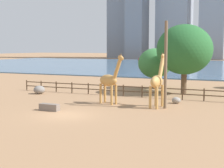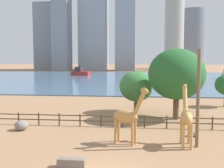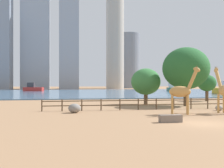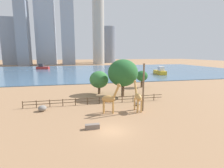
{
  "view_description": "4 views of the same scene",
  "coord_description": "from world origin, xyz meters",
  "px_view_note": "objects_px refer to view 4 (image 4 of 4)",
  "views": [
    {
      "loc": [
        14.44,
        -23.48,
        5.45
      ],
      "look_at": [
        1.01,
        7.19,
        1.87
      ],
      "focal_mm": 55.0,
      "sensor_mm": 36.0,
      "label": 1
    },
    {
      "loc": [
        2.26,
        -16.05,
        7.09
      ],
      "look_at": [
        -1.51,
        18.58,
        3.81
      ],
      "focal_mm": 45.0,
      "sensor_mm": 36.0,
      "label": 2
    },
    {
      "loc": [
        -10.7,
        -20.05,
        3.09
      ],
      "look_at": [
        -2.95,
        24.05,
        3.03
      ],
      "focal_mm": 45.0,
      "sensor_mm": 36.0,
      "label": 3
    },
    {
      "loc": [
        -4.38,
        -19.49,
        9.25
      ],
      "look_at": [
        3.55,
        15.69,
        3.02
      ],
      "focal_mm": 28.0,
      "sensor_mm": 36.0,
      "label": 4
    }
  ],
  "objects_px": {
    "utility_pole": "(143,88)",
    "tree_center_broad": "(123,73)",
    "boulder_by_pole": "(42,108)",
    "boat_ferry": "(43,67)",
    "giraffe_tall": "(110,99)",
    "feeding_trough": "(92,126)",
    "boat_tug": "(131,67)",
    "boulder_near_fence": "(138,104)",
    "boat_barge": "(160,72)",
    "tree_left_large": "(142,76)",
    "giraffe_companion": "(138,97)",
    "boat_sailboat": "(114,65)",
    "tree_right_tall": "(99,80)"
  },
  "relations": [
    {
      "from": "feeding_trough",
      "to": "utility_pole",
      "type": "bearing_deg",
      "value": 30.25
    },
    {
      "from": "giraffe_tall",
      "to": "utility_pole",
      "type": "bearing_deg",
      "value": 18.76
    },
    {
      "from": "boulder_near_fence",
      "to": "boat_ferry",
      "type": "distance_m",
      "value": 87.46
    },
    {
      "from": "feeding_trough",
      "to": "boat_ferry",
      "type": "height_order",
      "value": "boat_ferry"
    },
    {
      "from": "tree_right_tall",
      "to": "boat_barge",
      "type": "relative_size",
      "value": 0.63
    },
    {
      "from": "tree_center_broad",
      "to": "tree_right_tall",
      "type": "relative_size",
      "value": 1.52
    },
    {
      "from": "giraffe_companion",
      "to": "utility_pole",
      "type": "relative_size",
      "value": 0.65
    },
    {
      "from": "giraffe_tall",
      "to": "giraffe_companion",
      "type": "bearing_deg",
      "value": 21.73
    },
    {
      "from": "boat_sailboat",
      "to": "boat_tug",
      "type": "xyz_separation_m",
      "value": [
        3.75,
        -26.59,
        0.36
      ]
    },
    {
      "from": "giraffe_tall",
      "to": "boat_barge",
      "type": "distance_m",
      "value": 55.97
    },
    {
      "from": "giraffe_tall",
      "to": "feeding_trough",
      "type": "relative_size",
      "value": 2.73
    },
    {
      "from": "feeding_trough",
      "to": "boat_tug",
      "type": "relative_size",
      "value": 0.24
    },
    {
      "from": "utility_pole",
      "to": "boat_sailboat",
      "type": "xyz_separation_m",
      "value": [
        19.65,
        101.85,
        -3.0
      ]
    },
    {
      "from": "boat_barge",
      "to": "boulder_by_pole",
      "type": "bearing_deg",
      "value": 138.57
    },
    {
      "from": "boulder_by_pole",
      "to": "giraffe_tall",
      "type": "bearing_deg",
      "value": -17.38
    },
    {
      "from": "giraffe_companion",
      "to": "boat_tug",
      "type": "bearing_deg",
      "value": -15.57
    },
    {
      "from": "utility_pole",
      "to": "tree_center_broad",
      "type": "bearing_deg",
      "value": 92.63
    },
    {
      "from": "boat_ferry",
      "to": "boat_sailboat",
      "type": "xyz_separation_m",
      "value": [
        48.3,
        16.24,
        -0.43
      ]
    },
    {
      "from": "boulder_near_fence",
      "to": "boat_tug",
      "type": "relative_size",
      "value": 0.12
    },
    {
      "from": "boat_sailboat",
      "to": "tree_left_large",
      "type": "bearing_deg",
      "value": -28.32
    },
    {
      "from": "feeding_trough",
      "to": "tree_center_broad",
      "type": "relative_size",
      "value": 0.22
    },
    {
      "from": "giraffe_companion",
      "to": "tree_center_broad",
      "type": "bearing_deg",
      "value": 0.28
    },
    {
      "from": "utility_pole",
      "to": "boat_tug",
      "type": "bearing_deg",
      "value": 72.73
    },
    {
      "from": "utility_pole",
      "to": "boat_tug",
      "type": "xyz_separation_m",
      "value": [
        23.4,
        75.26,
        -2.64
      ]
    },
    {
      "from": "tree_center_broad",
      "to": "tree_right_tall",
      "type": "bearing_deg",
      "value": 141.56
    },
    {
      "from": "giraffe_tall",
      "to": "boulder_by_pole",
      "type": "bearing_deg",
      "value": -176.86
    },
    {
      "from": "tree_right_tall",
      "to": "boat_tug",
      "type": "xyz_separation_m",
      "value": [
        28.53,
        61.37,
        -2.12
      ]
    },
    {
      "from": "boulder_by_pole",
      "to": "feeding_trough",
      "type": "distance_m",
      "value": 11.26
    },
    {
      "from": "tree_right_tall",
      "to": "boat_ferry",
      "type": "bearing_deg",
      "value": 108.16
    },
    {
      "from": "feeding_trough",
      "to": "tree_left_large",
      "type": "bearing_deg",
      "value": 56.0
    },
    {
      "from": "boulder_by_pole",
      "to": "boat_tug",
      "type": "distance_m",
      "value": 81.94
    },
    {
      "from": "giraffe_companion",
      "to": "giraffe_tall",
      "type": "bearing_deg",
      "value": 93.55
    },
    {
      "from": "giraffe_tall",
      "to": "boat_barge",
      "type": "height_order",
      "value": "giraffe_tall"
    },
    {
      "from": "tree_right_tall",
      "to": "boulder_near_fence",
      "type": "bearing_deg",
      "value": -63.29
    },
    {
      "from": "boulder_near_fence",
      "to": "boulder_by_pole",
      "type": "xyz_separation_m",
      "value": [
        -16.39,
        0.38,
        0.17
      ]
    },
    {
      "from": "tree_center_broad",
      "to": "tree_right_tall",
      "type": "height_order",
      "value": "tree_center_broad"
    },
    {
      "from": "giraffe_tall",
      "to": "boat_tug",
      "type": "height_order",
      "value": "boat_tug"
    },
    {
      "from": "boulder_by_pole",
      "to": "boat_ferry",
      "type": "xyz_separation_m",
      "value": [
        -12.56,
        82.14,
        0.83
      ]
    },
    {
      "from": "tree_left_large",
      "to": "tree_right_tall",
      "type": "xyz_separation_m",
      "value": [
        -12.83,
        -5.49,
        0.21
      ]
    },
    {
      "from": "boat_ferry",
      "to": "boat_sailboat",
      "type": "distance_m",
      "value": 50.96
    },
    {
      "from": "tree_left_large",
      "to": "giraffe_tall",
      "type": "bearing_deg",
      "value": -124.57
    },
    {
      "from": "utility_pole",
      "to": "boulder_near_fence",
      "type": "distance_m",
      "value": 4.74
    },
    {
      "from": "feeding_trough",
      "to": "tree_center_broad",
      "type": "bearing_deg",
      "value": 61.35
    },
    {
      "from": "boat_tug",
      "to": "giraffe_companion",
      "type": "bearing_deg",
      "value": 176.99
    },
    {
      "from": "boulder_near_fence",
      "to": "tree_left_large",
      "type": "xyz_separation_m",
      "value": [
        7.4,
        16.29,
        2.84
      ]
    },
    {
      "from": "utility_pole",
      "to": "tree_center_broad",
      "type": "xyz_separation_m",
      "value": [
        -0.47,
        10.19,
        1.31
      ]
    },
    {
      "from": "boulder_by_pole",
      "to": "boat_barge",
      "type": "xyz_separation_m",
      "value": [
        43.27,
        42.1,
        0.95
      ]
    },
    {
      "from": "tree_left_large",
      "to": "tree_right_tall",
      "type": "bearing_deg",
      "value": -156.82
    },
    {
      "from": "tree_center_broad",
      "to": "boat_ferry",
      "type": "bearing_deg",
      "value": 110.49
    },
    {
      "from": "giraffe_tall",
      "to": "boat_sailboat",
      "type": "distance_m",
      "value": 104.76
    }
  ]
}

